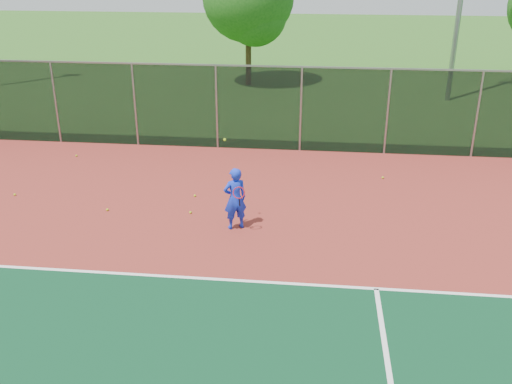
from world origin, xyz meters
TOP-DOWN VIEW (x-y plane):
  - ground at (0.00, 0.00)m, footprint 120.00×120.00m
  - court_apron at (0.00, 2.00)m, footprint 30.00×20.00m
  - fence_back at (0.00, 12.00)m, footprint 30.00×0.06m
  - tennis_player at (-1.41, 5.56)m, footprint 0.72×0.72m
  - practice_ball_0 at (-2.03, 7.91)m, footprint 0.07×0.07m
  - practice_ball_1 at (-5.10, 6.20)m, footprint 0.07×0.07m
  - practice_ball_2 at (-2.89, 7.44)m, footprint 0.07×0.07m
  - practice_ball_3 at (-7.75, 10.44)m, footprint 0.07×0.07m
  - practice_ball_4 at (-2.77, 6.28)m, footprint 0.07×0.07m
  - practice_ball_5 at (-8.19, 6.93)m, footprint 0.07×0.07m
  - practice_ball_6 at (2.73, 9.51)m, footprint 0.07×0.07m
  - tree_back_left at (-3.08, 22.63)m, footprint 4.71×4.71m

SIDE VIEW (x-z plane):
  - ground at x=0.00m, z-range 0.00..0.00m
  - court_apron at x=0.00m, z-range 0.00..0.02m
  - practice_ball_0 at x=-2.03m, z-range 0.02..0.09m
  - practice_ball_1 at x=-5.10m, z-range 0.02..0.09m
  - practice_ball_2 at x=-2.89m, z-range 0.02..0.09m
  - practice_ball_3 at x=-7.75m, z-range 0.02..0.09m
  - practice_ball_4 at x=-2.77m, z-range 0.02..0.09m
  - practice_ball_5 at x=-8.19m, z-range 0.02..0.09m
  - practice_ball_6 at x=2.73m, z-range 0.02..0.09m
  - tennis_player at x=-1.41m, z-range -0.35..2.05m
  - fence_back at x=0.00m, z-range 0.05..3.08m
  - tree_back_left at x=-3.08m, z-range 0.88..7.80m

